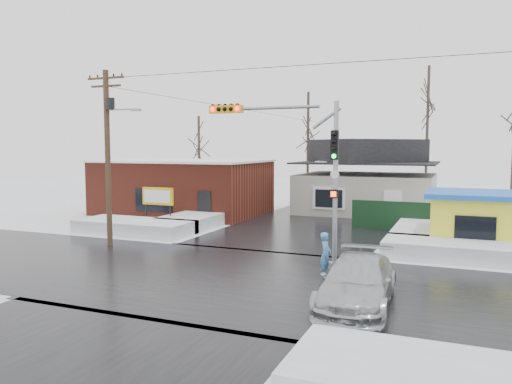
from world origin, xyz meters
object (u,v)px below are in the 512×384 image
at_px(traffic_signal, 299,161).
at_px(pedestrian, 326,255).
at_px(kiosk, 474,220).
at_px(utility_pole, 109,147).
at_px(marquee_sign, 158,197).
at_px(car, 357,283).

relative_size(traffic_signal, pedestrian, 3.94).
bearing_deg(pedestrian, kiosk, -34.47).
distance_m(utility_pole, marquee_sign, 6.87).
distance_m(traffic_signal, marquee_sign, 13.42).
bearing_deg(kiosk, pedestrian, -123.02).
xyz_separation_m(utility_pole, car, (13.78, -5.08, -4.33)).
distance_m(kiosk, pedestrian, 10.11).
relative_size(kiosk, pedestrian, 2.59).
distance_m(utility_pole, kiosk, 18.95).
distance_m(traffic_signal, pedestrian, 4.22).
bearing_deg(marquee_sign, kiosk, 1.55).
height_order(utility_pole, pedestrian, utility_pole).
xyz_separation_m(traffic_signal, utility_pole, (-10.36, 0.53, 0.57)).
bearing_deg(marquee_sign, utility_pole, -79.87).
height_order(utility_pole, kiosk, utility_pole).
height_order(traffic_signal, car, traffic_signal).
bearing_deg(traffic_signal, pedestrian, -42.45).
bearing_deg(traffic_signal, car, -53.08).
bearing_deg(marquee_sign, traffic_signal, -29.72).
relative_size(marquee_sign, car, 0.47).
xyz_separation_m(traffic_signal, marquee_sign, (-11.43, 6.53, -2.62)).
distance_m(pedestrian, car, 3.62).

